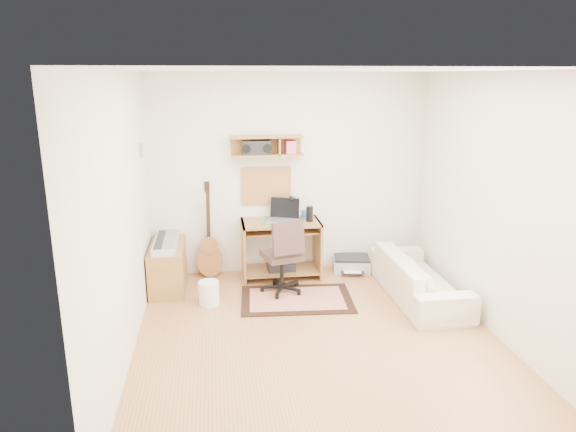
{
  "coord_description": "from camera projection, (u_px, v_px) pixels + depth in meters",
  "views": [
    {
      "loc": [
        -0.97,
        -4.68,
        2.55
      ],
      "look_at": [
        -0.15,
        1.05,
        1.0
      ],
      "focal_mm": 32.74,
      "sensor_mm": 36.0,
      "label": 1
    }
  ],
  "objects": [
    {
      "name": "music_keyboard",
      "position": [
        166.0,
        242.0,
        6.39
      ],
      "size": [
        0.27,
        0.88,
        0.08
      ],
      "primitive_type": "cube",
      "color": "#B2B5BA",
      "rests_on": "cabinet"
    },
    {
      "name": "pencil_cup",
      "position": [
        304.0,
        214.0,
        6.83
      ],
      "size": [
        0.08,
        0.08,
        0.11
      ],
      "primitive_type": "cylinder",
      "color": "#3864A9",
      "rests_on": "desk"
    },
    {
      "name": "printer",
      "position": [
        351.0,
        264.0,
        7.1
      ],
      "size": [
        0.54,
        0.45,
        0.18
      ],
      "primitive_type": "cube",
      "rotation": [
        0.0,
        0.0,
        -0.18
      ],
      "color": "#A5A8AA",
      "rests_on": "floor"
    },
    {
      "name": "rug",
      "position": [
        297.0,
        299.0,
        6.18
      ],
      "size": [
        1.35,
        0.96,
        0.02
      ],
      "primitive_type": "cube",
      "rotation": [
        0.0,
        0.0,
        -0.07
      ],
      "color": "beige",
      "rests_on": "floor"
    },
    {
      "name": "cabinet",
      "position": [
        168.0,
        267.0,
        6.47
      ],
      "size": [
        0.4,
        0.9,
        0.55
      ],
      "primitive_type": "cube",
      "color": "#A47339",
      "rests_on": "floor"
    },
    {
      "name": "waste_basket",
      "position": [
        209.0,
        293.0,
        6.01
      ],
      "size": [
        0.3,
        0.3,
        0.28
      ],
      "primitive_type": "cylinder",
      "rotation": [
        0.0,
        0.0,
        0.36
      ],
      "color": "white",
      "rests_on": "floor"
    },
    {
      "name": "speaker",
      "position": [
        310.0,
        214.0,
        6.68
      ],
      "size": [
        0.09,
        0.09,
        0.2
      ],
      "primitive_type": "cylinder",
      "color": "black",
      "rests_on": "desk"
    },
    {
      "name": "ceiling",
      "position": [
        322.0,
        69.0,
        4.6
      ],
      "size": [
        3.6,
        4.0,
        0.01
      ],
      "primitive_type": "cube",
      "color": "white",
      "rests_on": "ground"
    },
    {
      "name": "task_chair",
      "position": [
        282.0,
        255.0,
        6.28
      ],
      "size": [
        0.59,
        0.59,
        0.95
      ],
      "primitive_type": null,
      "rotation": [
        0.0,
        0.0,
        0.26
      ],
      "color": "#382721",
      "rests_on": "floor"
    },
    {
      "name": "cork_board",
      "position": [
        266.0,
        185.0,
        6.82
      ],
      "size": [
        0.64,
        0.03,
        0.49
      ],
      "primitive_type": "cube",
      "color": "tan",
      "rests_on": "back_wall"
    },
    {
      "name": "desk",
      "position": [
        281.0,
        249.0,
        6.81
      ],
      "size": [
        1.0,
        0.55,
        0.75
      ],
      "primitive_type": null,
      "color": "#A47339",
      "rests_on": "floor"
    },
    {
      "name": "boombox",
      "position": [
        256.0,
        148.0,
        6.57
      ],
      "size": [
        0.35,
        0.16,
        0.18
      ],
      "primitive_type": "cube",
      "color": "black",
      "rests_on": "wall_shelf"
    },
    {
      "name": "right_wall",
      "position": [
        499.0,
        207.0,
        5.18
      ],
      "size": [
        0.01,
        4.0,
        2.6
      ],
      "primitive_type": "cube",
      "color": "silver",
      "rests_on": "ground"
    },
    {
      "name": "guitar",
      "position": [
        209.0,
        230.0,
        6.74
      ],
      "size": [
        0.36,
        0.24,
        1.26
      ],
      "primitive_type": null,
      "rotation": [
        0.0,
        0.0,
        0.11
      ],
      "color": "#A66433",
      "rests_on": "floor"
    },
    {
      "name": "back_wall",
      "position": [
        289.0,
        175.0,
        6.85
      ],
      "size": [
        3.6,
        0.01,
        2.6
      ],
      "primitive_type": "cube",
      "color": "silver",
      "rests_on": "ground"
    },
    {
      "name": "floor",
      "position": [
        318.0,
        339.0,
        5.27
      ],
      "size": [
        3.6,
        4.0,
        0.01
      ],
      "primitive_type": "cube",
      "color": "#B3794A",
      "rests_on": "ground"
    },
    {
      "name": "desk_lamp",
      "position": [
        295.0,
        207.0,
        6.83
      ],
      "size": [
        0.1,
        0.1,
        0.3
      ],
      "primitive_type": null,
      "color": "black",
      "rests_on": "desk"
    },
    {
      "name": "wall_photo",
      "position": [
        141.0,
        151.0,
        6.02
      ],
      "size": [
        0.02,
        0.2,
        0.15
      ],
      "primitive_type": "cube",
      "color": "#4C8CBF",
      "rests_on": "left_wall"
    },
    {
      "name": "sofa",
      "position": [
        419.0,
        270.0,
        6.17
      ],
      "size": [
        0.5,
        1.73,
        0.67
      ],
      "primitive_type": "imported",
      "rotation": [
        0.0,
        0.0,
        1.57
      ],
      "color": "beige",
      "rests_on": "floor"
    },
    {
      "name": "left_wall",
      "position": [
        122.0,
        221.0,
        4.69
      ],
      "size": [
        0.01,
        4.0,
        2.6
      ],
      "primitive_type": "cube",
      "color": "silver",
      "rests_on": "ground"
    },
    {
      "name": "wall_shelf",
      "position": [
        267.0,
        146.0,
        6.58
      ],
      "size": [
        0.9,
        0.25,
        0.26
      ],
      "primitive_type": "cube",
      "color": "#A47339",
      "rests_on": "back_wall"
    },
    {
      "name": "laptop",
      "position": [
        283.0,
        211.0,
        6.65
      ],
      "size": [
        0.48,
        0.48,
        0.29
      ],
      "primitive_type": null,
      "rotation": [
        0.0,
        0.0,
        -0.35
      ],
      "color": "silver",
      "rests_on": "desk"
    }
  ]
}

